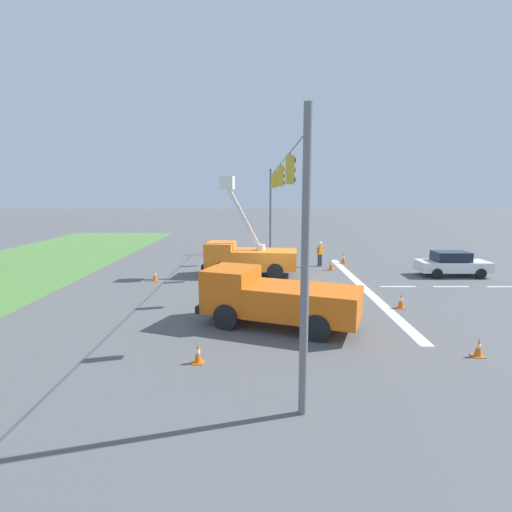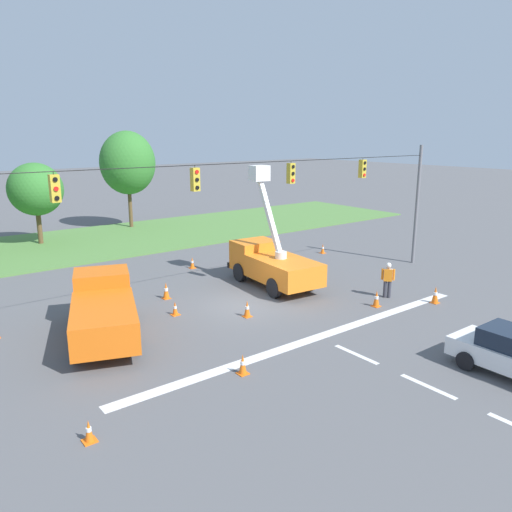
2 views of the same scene
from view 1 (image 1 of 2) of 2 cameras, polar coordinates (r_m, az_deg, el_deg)
name	(u,v)px [view 1 (image 1 of 2)]	position (r m, az deg, el deg)	size (l,w,h in m)	color
ground_plane	(277,286)	(22.59, 3.04, -4.36)	(200.00, 200.00, 0.00)	#565659
lane_markings	(389,286)	(23.73, 18.42, -4.15)	(17.60, 15.25, 0.01)	silver
signal_gantry	(278,205)	(21.95, 3.15, 7.34)	(26.20, 0.33, 7.20)	slate
utility_truck_bucket_lift	(248,255)	(25.28, -1.22, 0.11)	(2.91, 6.04, 6.23)	orange
utility_truck_support_near	(274,298)	(15.86, 2.66, -5.97)	(4.33, 6.65, 2.22)	orange
sedan_white	(452,264)	(28.05, 26.21, -0.99)	(1.94, 4.31, 1.56)	white
road_worker	(320,252)	(28.78, 9.13, 0.52)	(0.45, 0.53, 1.77)	#383842
traffic_cone_foreground_left	(262,296)	(19.33, 0.91, -5.76)	(0.36, 0.36, 0.63)	orange
traffic_cone_foreground_right	(331,264)	(27.54, 10.67, -1.20)	(0.36, 0.36, 0.78)	orange
traffic_cone_mid_left	(401,301)	(19.56, 20.00, -6.02)	(0.36, 0.36, 0.71)	orange
traffic_cone_mid_right	(217,290)	(20.14, -5.61, -4.87)	(0.36, 0.36, 0.82)	orange
traffic_cone_near_bucket	(198,354)	(12.92, -8.32, -13.63)	(0.36, 0.36, 0.64)	orange
traffic_cone_lane_edge_a	(478,348)	(15.10, 29.18, -11.35)	(0.36, 0.36, 0.62)	orange
traffic_cone_lane_edge_b	(343,258)	(30.33, 12.38, -0.26)	(0.36, 0.36, 0.82)	orange
traffic_cone_far_left	(208,253)	(32.91, -6.93, 0.45)	(0.36, 0.36, 0.65)	orange
traffic_cone_far_right	(301,283)	(21.77, 6.49, -3.92)	(0.36, 0.36, 0.75)	orange
traffic_cone_centre_line	(155,275)	(24.65, -14.26, -2.68)	(0.36, 0.36, 0.69)	orange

